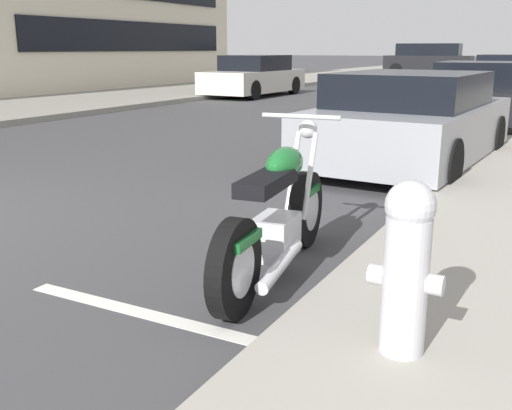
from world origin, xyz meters
The scene contains 9 objects.
sidewalk_far_curb centered at (12.00, 7.02, 0.07)m, with size 120.00×5.00×0.14m, color gray.
parking_stall_stripe centered at (0.00, -3.92, 0.00)m, with size 0.12×2.20×0.01m, color silver.
parked_motorcycle centered at (0.99, -4.16, 0.42)m, with size 2.09×0.63×1.11m.
parked_car_near_corner centered at (5.59, -3.95, 0.62)m, with size 4.17×2.12×1.29m.
parked_car_mid_block centered at (10.64, -4.14, 0.63)m, with size 4.36×1.95×1.33m.
parked_car_far_down_curb centered at (15.67, -4.18, 0.67)m, with size 4.56×1.98×1.43m.
crossing_truck centered at (33.49, 2.04, 0.97)m, with size 2.17×4.96×1.86m.
car_opposite_curb centered at (15.68, 3.96, 0.65)m, with size 4.50×1.91×1.37m.
fire_hydrant centered at (0.03, -5.32, 0.60)m, with size 0.24×0.36×0.87m.
Camera 1 is at (-2.67, -5.95, 1.60)m, focal length 41.81 mm.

